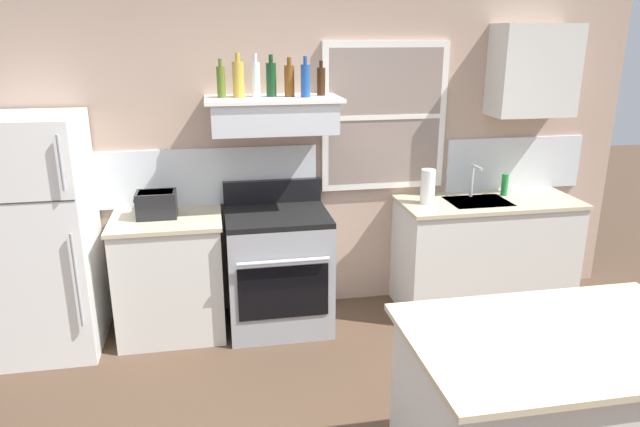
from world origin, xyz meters
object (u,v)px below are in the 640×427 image
(bottle_dark_green_wine, at_px, (271,79))
(refrigerator, at_px, (39,237))
(toaster, at_px, (157,204))
(bottle_olive_oil_square, at_px, (221,81))
(dish_soap_bottle, at_px, (505,185))
(stove_range, at_px, (278,269))
(kitchen_island, at_px, (554,422))
(bottle_clear_tall, at_px, (256,79))
(paper_towel_roll, at_px, (428,187))
(bottle_champagne_gold_foil, at_px, (238,79))
(bottle_amber_wine, at_px, (289,80))
(bottle_brown_stout, at_px, (321,81))
(bottle_blue_liqueur, at_px, (305,80))

(bottle_dark_green_wine, bearing_deg, refrigerator, -174.68)
(refrigerator, xyz_separation_m, toaster, (0.79, 0.08, 0.17))
(bottle_olive_oil_square, xyz_separation_m, dish_soap_bottle, (2.24, 0.02, -0.86))
(stove_range, distance_m, kitchen_island, 2.29)
(bottle_clear_tall, bearing_deg, paper_towel_roll, -4.37)
(bottle_champagne_gold_foil, relative_size, bottle_amber_wine, 1.12)
(stove_range, height_order, bottle_amber_wine, bottle_amber_wine)
(stove_range, distance_m, paper_towel_roll, 1.32)
(toaster, relative_size, stove_range, 0.27)
(bottle_champagne_gold_foil, relative_size, bottle_dark_green_wine, 1.05)
(toaster, height_order, kitchen_island, toaster)
(bottle_amber_wine, bearing_deg, bottle_olive_oil_square, 178.01)
(bottle_dark_green_wine, distance_m, paper_towel_roll, 1.44)
(kitchen_island, bearing_deg, bottle_amber_wine, 113.50)
(bottle_clear_tall, distance_m, paper_towel_roll, 1.54)
(refrigerator, distance_m, bottle_amber_wine, 2.05)
(refrigerator, xyz_separation_m, bottle_dark_green_wine, (1.65, 0.15, 1.03))
(toaster, distance_m, bottle_brown_stout, 1.48)
(bottle_clear_tall, xyz_separation_m, bottle_amber_wine, (0.23, -0.04, -0.01))
(bottle_champagne_gold_foil, relative_size, dish_soap_bottle, 1.70)
(bottle_blue_liqueur, bearing_deg, bottle_brown_stout, 37.25)
(dish_soap_bottle, bearing_deg, bottle_dark_green_wine, -179.79)
(kitchen_island, bearing_deg, bottle_brown_stout, 107.58)
(refrigerator, xyz_separation_m, bottle_brown_stout, (2.01, 0.16, 1.01))
(paper_towel_roll, bearing_deg, bottle_dark_green_wine, 175.51)
(stove_range, relative_size, bottle_brown_stout, 4.43)
(stove_range, bearing_deg, dish_soap_bottle, 4.18)
(bottle_champagne_gold_foil, bearing_deg, stove_range, -25.92)
(kitchen_island, bearing_deg, bottle_clear_tall, 118.16)
(bottle_blue_liqueur, bearing_deg, bottle_champagne_gold_foil, 171.11)
(refrigerator, xyz_separation_m, kitchen_island, (2.70, -2.01, -0.38))
(bottle_olive_oil_square, height_order, paper_towel_roll, bottle_olive_oil_square)
(bottle_clear_tall, bearing_deg, bottle_champagne_gold_foil, -170.10)
(bottle_olive_oil_square, distance_m, dish_soap_bottle, 2.39)
(bottle_clear_tall, xyz_separation_m, dish_soap_bottle, (1.99, 0.00, -0.87))
(bottle_champagne_gold_foil, height_order, paper_towel_roll, bottle_champagne_gold_foil)
(bottle_clear_tall, height_order, bottle_blue_liqueur, bottle_clear_tall)
(bottle_amber_wine, height_order, paper_towel_roll, bottle_amber_wine)
(paper_towel_roll, height_order, dish_soap_bottle, paper_towel_roll)
(bottle_clear_tall, bearing_deg, toaster, -174.32)
(bottle_blue_liqueur, relative_size, kitchen_island, 0.20)
(paper_towel_roll, bearing_deg, bottle_brown_stout, 172.74)
(bottle_olive_oil_square, xyz_separation_m, bottle_champagne_gold_foil, (0.12, 0.00, 0.02))
(bottle_olive_oil_square, height_order, bottle_amber_wine, bottle_amber_wine)
(bottle_blue_liqueur, relative_size, bottle_brown_stout, 1.15)
(bottle_clear_tall, bearing_deg, bottle_olive_oil_square, -174.84)
(bottle_champagne_gold_foil, height_order, bottle_brown_stout, bottle_champagne_gold_foil)
(bottle_dark_green_wine, xyz_separation_m, dish_soap_bottle, (1.88, 0.01, -0.87))
(bottle_blue_liqueur, distance_m, bottle_brown_stout, 0.17)
(bottle_amber_wine, distance_m, paper_towel_roll, 1.34)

